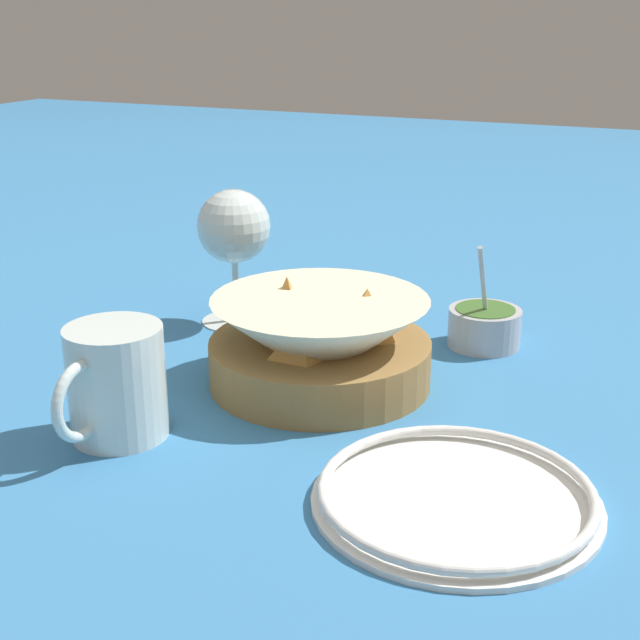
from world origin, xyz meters
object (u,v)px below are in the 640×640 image
food_basket (321,346)px  sauce_cup (484,325)px  beer_mug (116,387)px  side_plate (456,495)px  wine_glass (234,231)px

food_basket → sauce_cup: sauce_cup is taller
sauce_cup → beer_mug: size_ratio=1.00×
sauce_cup → food_basket: bearing=-36.0°
sauce_cup → beer_mug: 0.39m
side_plate → wine_glass: bearing=-129.7°
sauce_cup → side_plate: (0.31, 0.06, -0.01)m
sauce_cup → wine_glass: bearing=-81.6°
sauce_cup → wine_glass: wine_glass is taller
food_basket → side_plate: bearing=48.2°
food_basket → beer_mug: size_ratio=1.77×
side_plate → food_basket: bearing=-131.8°
food_basket → wine_glass: (-0.12, -0.16, 0.07)m
food_basket → beer_mug: bearing=-32.7°
wine_glass → beer_mug: wine_glass is taller
food_basket → sauce_cup: bearing=144.0°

